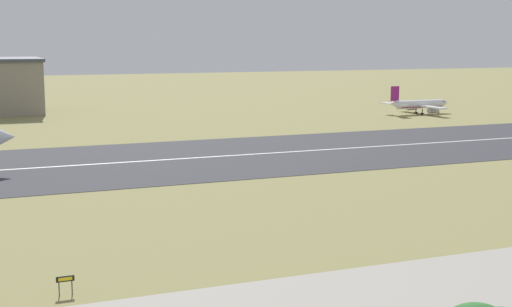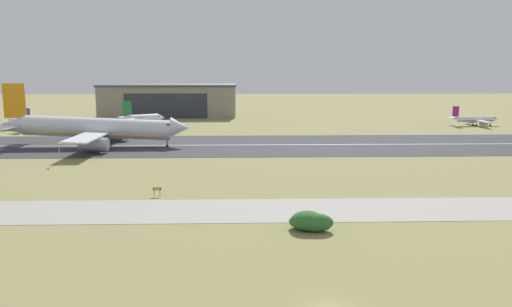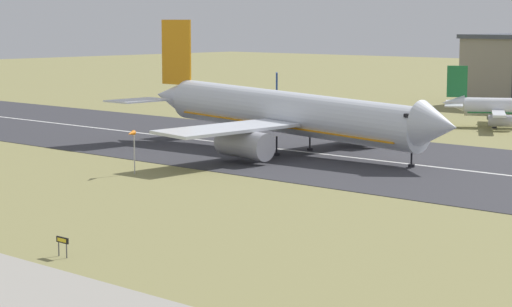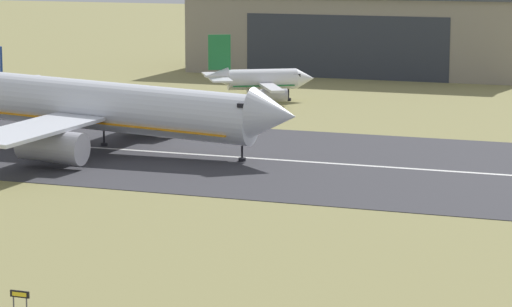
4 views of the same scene
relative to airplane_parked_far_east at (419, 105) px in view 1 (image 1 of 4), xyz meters
name	(u,v)px [view 1 (image 1 of 4)]	position (x,y,z in m)	size (l,w,h in m)	color
ground_plane	(287,238)	(-85.10, -100.59, -2.60)	(733.85, 733.85, 0.00)	olive
runway_strip	(162,160)	(-85.10, -48.85, -2.57)	(493.85, 42.73, 0.06)	#333338
runway_centreline	(162,160)	(-85.10, -48.85, -2.54)	(444.47, 0.70, 0.01)	silver
taxiway_road	(381,296)	(-85.10, -118.57, -2.58)	(370.39, 13.55, 0.05)	gray
airplane_parked_far_east	(419,105)	(0.00, 0.00, 0.00)	(19.82, 19.84, 7.87)	white
runway_sign	(65,281)	(-108.26, -109.13, -1.41)	(1.43, 0.13, 1.59)	#4C4C51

